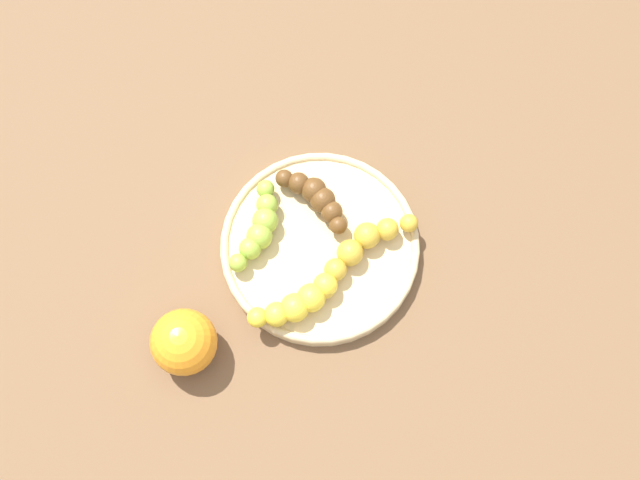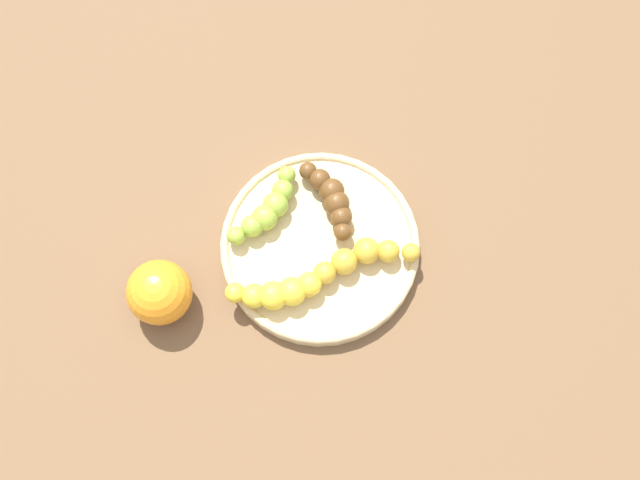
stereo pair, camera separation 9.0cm
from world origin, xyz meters
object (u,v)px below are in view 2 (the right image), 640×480
at_px(banana_yellow, 282,291).
at_px(banana_overripe, 331,198).
at_px(banana_spotted, 356,261).
at_px(banana_green, 268,210).
at_px(fruit_bowl, 320,246).
at_px(orange_fruit, 159,292).

distance_m(banana_yellow, banana_overripe, 0.13).
xyz_separation_m(banana_yellow, banana_spotted, (-0.08, -0.05, -0.00)).
bearing_deg(banana_spotted, banana_yellow, 92.77).
height_order(banana_yellow, banana_green, banana_yellow).
relative_size(banana_yellow, banana_green, 1.09).
distance_m(fruit_bowl, banana_yellow, 0.08).
bearing_deg(banana_green, banana_yellow, -42.25).
bearing_deg(banana_yellow, orange_fruit, -101.48).
distance_m(banana_spotted, banana_overripe, 0.08).
distance_m(banana_yellow, orange_fruit, 0.14).
relative_size(fruit_bowl, orange_fruit, 3.15).
relative_size(fruit_bowl, banana_spotted, 1.83).
bearing_deg(banana_overripe, banana_yellow, -144.50).
relative_size(banana_overripe, orange_fruit, 1.16).
bearing_deg(fruit_bowl, banana_yellow, 66.74).
bearing_deg(banana_green, fruit_bowl, 5.26).
bearing_deg(banana_overripe, banana_green, 163.06).
xyz_separation_m(banana_spotted, banana_green, (0.12, -0.04, -0.00)).
height_order(banana_spotted, banana_overripe, same).
distance_m(fruit_bowl, orange_fruit, 0.20).
height_order(fruit_bowl, banana_yellow, banana_yellow).
bearing_deg(banana_overripe, banana_spotted, -97.58).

